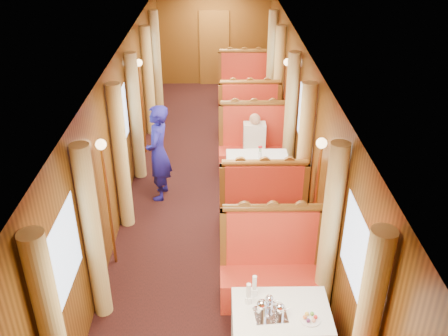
{
  "coord_description": "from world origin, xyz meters",
  "views": [
    {
      "loc": [
        0.08,
        -7.44,
        4.65
      ],
      "look_at": [
        0.17,
        -0.88,
        1.05
      ],
      "focal_mm": 40.0,
      "sensor_mm": 36.0,
      "label": 1
    }
  ],
  "objects_px": {
    "banquette_mid_aft": "(253,149)",
    "steward": "(158,153)",
    "table_near": "(280,335)",
    "teapot_back": "(269,303)",
    "table_far": "(246,103)",
    "banquette_far_aft": "(244,87)",
    "banquette_mid_fwd": "(262,208)",
    "rose_vase_far": "(248,81)",
    "teapot_right": "(280,312)",
    "tea_tray": "(271,315)",
    "passenger": "(254,138)",
    "banquette_far_fwd": "(249,118)",
    "fruit_plate": "(310,318)",
    "banquette_near_aft": "(271,271)",
    "rose_vase_mid": "(260,150)",
    "table_mid": "(257,178)",
    "teapot_left": "(262,309)"
  },
  "relations": [
    {
      "from": "table_far",
      "to": "banquette_far_aft",
      "type": "height_order",
      "value": "banquette_far_aft"
    },
    {
      "from": "banquette_far_aft",
      "to": "steward",
      "type": "height_order",
      "value": "steward"
    },
    {
      "from": "steward",
      "to": "fruit_plate",
      "type": "bearing_deg",
      "value": 33.37
    },
    {
      "from": "banquette_mid_aft",
      "to": "tea_tray",
      "type": "distance_m",
      "value": 4.61
    },
    {
      "from": "banquette_near_aft",
      "to": "table_mid",
      "type": "distance_m",
      "value": 2.49
    },
    {
      "from": "banquette_near_aft",
      "to": "rose_vase_mid",
      "type": "distance_m",
      "value": 2.51
    },
    {
      "from": "banquette_near_aft",
      "to": "table_far",
      "type": "distance_m",
      "value": 5.99
    },
    {
      "from": "table_near",
      "to": "steward",
      "type": "distance_m",
      "value": 3.94
    },
    {
      "from": "banquette_mid_fwd",
      "to": "teapot_right",
      "type": "bearing_deg",
      "value": -90.74
    },
    {
      "from": "teapot_right",
      "to": "teapot_left",
      "type": "bearing_deg",
      "value": 165.09
    },
    {
      "from": "table_near",
      "to": "teapot_left",
      "type": "distance_m",
      "value": 0.51
    },
    {
      "from": "table_near",
      "to": "banquette_far_aft",
      "type": "relative_size",
      "value": 0.78
    },
    {
      "from": "tea_tray",
      "to": "banquette_mid_aft",
      "type": "bearing_deg",
      "value": 88.45
    },
    {
      "from": "banquette_mid_aft",
      "to": "table_far",
      "type": "distance_m",
      "value": 2.49
    },
    {
      "from": "rose_vase_far",
      "to": "fruit_plate",
      "type": "bearing_deg",
      "value": -88.03
    },
    {
      "from": "banquette_far_fwd",
      "to": "tea_tray",
      "type": "bearing_deg",
      "value": -91.17
    },
    {
      "from": "table_far",
      "to": "tea_tray",
      "type": "bearing_deg",
      "value": -91.0
    },
    {
      "from": "tea_tray",
      "to": "banquette_far_aft",
      "type": "bearing_deg",
      "value": 89.12
    },
    {
      "from": "table_far",
      "to": "teapot_right",
      "type": "bearing_deg",
      "value": -90.27
    },
    {
      "from": "banquette_near_aft",
      "to": "banquette_mid_fwd",
      "type": "distance_m",
      "value": 1.47
    },
    {
      "from": "banquette_far_fwd",
      "to": "fruit_plate",
      "type": "distance_m",
      "value": 6.14
    },
    {
      "from": "banquette_mid_aft",
      "to": "teapot_back",
      "type": "distance_m",
      "value": 4.49
    },
    {
      "from": "tea_tray",
      "to": "rose_vase_mid",
      "type": "distance_m",
      "value": 3.56
    },
    {
      "from": "steward",
      "to": "passenger",
      "type": "distance_m",
      "value": 1.84
    },
    {
      "from": "banquette_near_aft",
      "to": "passenger",
      "type": "xyz_separation_m",
      "value": [
        -0.0,
        3.29,
        0.32
      ]
    },
    {
      "from": "banquette_far_fwd",
      "to": "passenger",
      "type": "distance_m",
      "value": 1.71
    },
    {
      "from": "banquette_far_aft",
      "to": "passenger",
      "type": "height_order",
      "value": "banquette_far_aft"
    },
    {
      "from": "table_near",
      "to": "teapot_back",
      "type": "bearing_deg",
      "value": 159.81
    },
    {
      "from": "fruit_plate",
      "to": "rose_vase_far",
      "type": "relative_size",
      "value": 0.62
    },
    {
      "from": "banquette_near_aft",
      "to": "banquette_far_aft",
      "type": "height_order",
      "value": "same"
    },
    {
      "from": "banquette_mid_aft",
      "to": "steward",
      "type": "bearing_deg",
      "value": -149.74
    },
    {
      "from": "banquette_far_aft",
      "to": "passenger",
      "type": "xyz_separation_m",
      "value": [
        -0.0,
        -3.71,
        0.32
      ]
    },
    {
      "from": "table_near",
      "to": "banquette_mid_aft",
      "type": "xyz_separation_m",
      "value": [
        0.0,
        4.51,
        0.05
      ]
    },
    {
      "from": "teapot_left",
      "to": "steward",
      "type": "xyz_separation_m",
      "value": [
        -1.45,
        3.6,
        0.02
      ]
    },
    {
      "from": "passenger",
      "to": "fruit_plate",
      "type": "bearing_deg",
      "value": -86.38
    },
    {
      "from": "banquette_mid_fwd",
      "to": "banquette_far_fwd",
      "type": "relative_size",
      "value": 1.0
    },
    {
      "from": "fruit_plate",
      "to": "table_far",
      "type": "bearing_deg",
      "value": 92.26
    },
    {
      "from": "banquette_mid_fwd",
      "to": "table_mid",
      "type": "bearing_deg",
      "value": 90.0
    },
    {
      "from": "table_mid",
      "to": "passenger",
      "type": "bearing_deg",
      "value": 90.0
    },
    {
      "from": "tea_tray",
      "to": "rose_vase_far",
      "type": "distance_m",
      "value": 7.08
    },
    {
      "from": "banquette_mid_aft",
      "to": "steward",
      "type": "xyz_separation_m",
      "value": [
        -1.67,
        -0.98,
        0.42
      ]
    },
    {
      "from": "passenger",
      "to": "tea_tray",
      "type": "bearing_deg",
      "value": -91.62
    },
    {
      "from": "banquette_mid_fwd",
      "to": "banquette_near_aft",
      "type": "bearing_deg",
      "value": -90.0
    },
    {
      "from": "banquette_mid_fwd",
      "to": "steward",
      "type": "distance_m",
      "value": 2.02
    },
    {
      "from": "banquette_mid_aft",
      "to": "banquette_far_aft",
      "type": "relative_size",
      "value": 1.0
    },
    {
      "from": "banquette_mid_fwd",
      "to": "rose_vase_far",
      "type": "distance_m",
      "value": 4.54
    },
    {
      "from": "table_mid",
      "to": "rose_vase_far",
      "type": "xyz_separation_m",
      "value": [
        0.04,
        3.5,
        0.55
      ]
    },
    {
      "from": "table_near",
      "to": "table_mid",
      "type": "relative_size",
      "value": 1.0
    },
    {
      "from": "tea_tray",
      "to": "passenger",
      "type": "xyz_separation_m",
      "value": [
        0.12,
        4.39,
        -0.02
      ]
    },
    {
      "from": "banquette_far_fwd",
      "to": "steward",
      "type": "bearing_deg",
      "value": -124.34
    }
  ]
}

